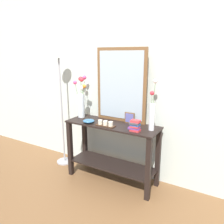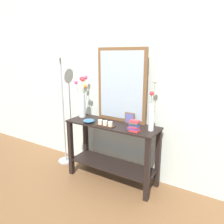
% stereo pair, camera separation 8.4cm
% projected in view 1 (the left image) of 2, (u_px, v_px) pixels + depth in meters
% --- Properties ---
extents(ground_plane, '(7.00, 6.00, 0.02)m').
position_uv_depth(ground_plane, '(112.00, 180.00, 2.99)').
color(ground_plane, brown).
extents(wall_back, '(6.40, 0.08, 2.70)m').
position_uv_depth(wall_back, '(124.00, 77.00, 2.91)').
color(wall_back, beige).
rests_on(wall_back, ground).
extents(console_table, '(1.21, 0.41, 0.79)m').
position_uv_depth(console_table, '(112.00, 146.00, 2.86)').
color(console_table, black).
rests_on(console_table, ground).
extents(mirror_leaning, '(0.69, 0.03, 0.93)m').
position_uv_depth(mirror_leaning, '(121.00, 85.00, 2.80)').
color(mirror_leaning, brown).
rests_on(mirror_leaning, console_table).
extents(tall_vase_left, '(0.21, 0.19, 0.57)m').
position_uv_depth(tall_vase_left, '(81.00, 99.00, 3.04)').
color(tall_vase_left, silver).
rests_on(tall_vase_left, console_table).
extents(vase_right, '(0.07, 0.14, 0.58)m').
position_uv_depth(vase_right, '(152.00, 112.00, 2.51)').
color(vase_right, silver).
rests_on(vase_right, console_table).
extents(candle_tray, '(0.24, 0.09, 0.07)m').
position_uv_depth(candle_tray, '(105.00, 124.00, 2.69)').
color(candle_tray, '#382316').
rests_on(candle_tray, console_table).
extents(picture_frame_small, '(0.13, 0.01, 0.14)m').
position_uv_depth(picture_frame_small, '(130.00, 118.00, 2.79)').
color(picture_frame_small, brown).
rests_on(picture_frame_small, console_table).
extents(decorative_bowl, '(0.15, 0.15, 0.05)m').
position_uv_depth(decorative_bowl, '(89.00, 121.00, 2.81)').
color(decorative_bowl, '#2D5B84').
rests_on(decorative_bowl, console_table).
extents(book_stack, '(0.14, 0.09, 0.13)m').
position_uv_depth(book_stack, '(135.00, 126.00, 2.50)').
color(book_stack, '#C63338').
rests_on(book_stack, console_table).
extents(floor_lamp, '(0.24, 0.24, 1.69)m').
position_uv_depth(floor_lamp, '(61.00, 89.00, 3.18)').
color(floor_lamp, '#9E9EA3').
rests_on(floor_lamp, ground).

